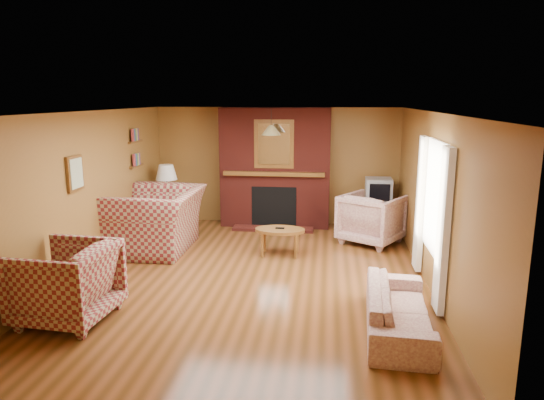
# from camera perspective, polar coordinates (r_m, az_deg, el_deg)

# --- Properties ---
(floor) EXTENTS (6.50, 6.50, 0.00)m
(floor) POSITION_cam_1_polar(r_m,az_deg,el_deg) (7.23, -2.30, -9.06)
(floor) COLOR #4D2C10
(floor) RESTS_ON ground
(ceiling) EXTENTS (6.50, 6.50, 0.00)m
(ceiling) POSITION_cam_1_polar(r_m,az_deg,el_deg) (6.75, -2.48, 10.31)
(ceiling) COLOR silver
(ceiling) RESTS_ON wall_back
(wall_back) EXTENTS (6.50, 0.00, 6.50)m
(wall_back) POSITION_cam_1_polar(r_m,az_deg,el_deg) (10.07, 0.55, 4.03)
(wall_back) COLOR brown
(wall_back) RESTS_ON floor
(wall_front) EXTENTS (6.50, 0.00, 6.50)m
(wall_front) POSITION_cam_1_polar(r_m,az_deg,el_deg) (3.85, -10.20, -9.54)
(wall_front) COLOR brown
(wall_front) RESTS_ON floor
(wall_left) EXTENTS (0.00, 6.50, 6.50)m
(wall_left) POSITION_cam_1_polar(r_m,az_deg,el_deg) (7.69, -21.10, 0.72)
(wall_left) COLOR brown
(wall_left) RESTS_ON floor
(wall_right) EXTENTS (0.00, 6.50, 6.50)m
(wall_right) POSITION_cam_1_polar(r_m,az_deg,el_deg) (6.96, 18.40, -0.22)
(wall_right) COLOR brown
(wall_right) RESTS_ON floor
(fireplace) EXTENTS (2.20, 0.82, 2.40)m
(fireplace) POSITION_cam_1_polar(r_m,az_deg,el_deg) (9.81, 0.38, 3.71)
(fireplace) COLOR #571913
(fireplace) RESTS_ON floor
(window_right) EXTENTS (0.10, 1.85, 2.00)m
(window_right) POSITION_cam_1_polar(r_m,az_deg,el_deg) (6.77, 18.29, -1.17)
(window_right) COLOR beige
(window_right) RESTS_ON wall_right
(bookshelf) EXTENTS (0.09, 0.55, 0.71)m
(bookshelf) POSITION_cam_1_polar(r_m,az_deg,el_deg) (9.31, -15.58, 5.82)
(bookshelf) COLOR brown
(bookshelf) RESTS_ON wall_left
(botanical_print) EXTENTS (0.05, 0.40, 0.50)m
(botanical_print) POSITION_cam_1_polar(r_m,az_deg,el_deg) (7.36, -22.15, 2.93)
(botanical_print) COLOR brown
(botanical_print) RESTS_ON wall_left
(pendant_light) EXTENTS (0.36, 0.36, 0.48)m
(pendant_light) POSITION_cam_1_polar(r_m,az_deg,el_deg) (9.05, -0.10, 8.22)
(pendant_light) COLOR black
(pendant_light) RESTS_ON ceiling
(plaid_loveseat) EXTENTS (1.43, 1.63, 1.06)m
(plaid_loveseat) POSITION_cam_1_polar(r_m,az_deg,el_deg) (8.58, -13.42, -2.28)
(plaid_loveseat) COLOR maroon
(plaid_loveseat) RESTS_ON floor
(plaid_armchair) EXTENTS (1.10, 1.08, 0.94)m
(plaid_armchair) POSITION_cam_1_polar(r_m,az_deg,el_deg) (6.24, -23.08, -8.95)
(plaid_armchair) COLOR maroon
(plaid_armchair) RESTS_ON floor
(floral_sofa) EXTENTS (0.79, 1.79, 0.51)m
(floral_sofa) POSITION_cam_1_polar(r_m,az_deg,el_deg) (5.78, 14.65, -12.32)
(floral_sofa) COLOR beige
(floral_sofa) RESTS_ON floor
(floral_armchair) EXTENTS (1.35, 1.36, 0.90)m
(floral_armchair) POSITION_cam_1_polar(r_m,az_deg,el_deg) (8.93, 11.65, -2.16)
(floral_armchair) COLOR beige
(floral_armchair) RESTS_ON floor
(coffee_table) EXTENTS (0.83, 0.51, 0.48)m
(coffee_table) POSITION_cam_1_polar(r_m,az_deg,el_deg) (8.09, 0.93, -3.81)
(coffee_table) COLOR brown
(coffee_table) RESTS_ON floor
(side_table) EXTENTS (0.47, 0.47, 0.61)m
(side_table) POSITION_cam_1_polar(r_m,az_deg,el_deg) (9.92, -12.12, -1.64)
(side_table) COLOR brown
(side_table) RESTS_ON floor
(table_lamp) EXTENTS (0.42, 0.42, 0.69)m
(table_lamp) POSITION_cam_1_polar(r_m,az_deg,el_deg) (9.79, -12.30, 2.29)
(table_lamp) COLOR white
(table_lamp) RESTS_ON side_table
(tv_stand) EXTENTS (0.58, 0.54, 0.59)m
(tv_stand) POSITION_cam_1_polar(r_m,az_deg,el_deg) (9.79, 12.27, -1.87)
(tv_stand) COLOR black
(tv_stand) RESTS_ON floor
(crt_tv) EXTENTS (0.51, 0.51, 0.46)m
(crt_tv) POSITION_cam_1_polar(r_m,az_deg,el_deg) (9.67, 12.41, 1.15)
(crt_tv) COLOR #9EA0A5
(crt_tv) RESTS_ON tv_stand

